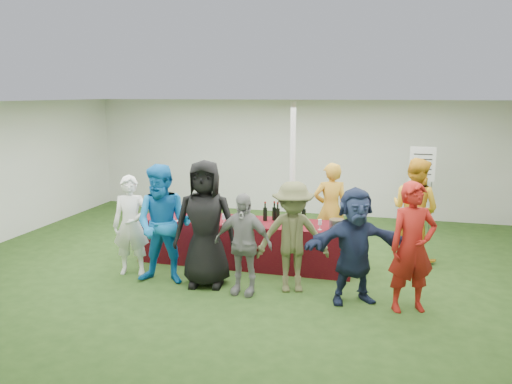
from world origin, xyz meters
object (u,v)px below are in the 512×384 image
(customer_2, at_px, (205,224))
(customer_4, at_px, (293,237))
(wine_list_sign, at_px, (422,171))
(customer_1, at_px, (164,225))
(customer_3, at_px, (243,244))
(customer_6, at_px, (412,247))
(dump_bucket, at_px, (336,225))
(staff_pourer, at_px, (330,210))
(customer_5, at_px, (355,246))
(serving_table, at_px, (245,242))
(customer_0, at_px, (131,225))
(staff_back, at_px, (415,209))

(customer_2, relative_size, customer_4, 1.17)
(customer_2, distance_m, customer_4, 1.31)
(wine_list_sign, relative_size, customer_1, 0.99)
(customer_3, height_order, customer_6, customer_6)
(customer_6, bearing_deg, dump_bucket, 115.60)
(staff_pourer, bearing_deg, dump_bucket, 83.72)
(customer_2, xyz_separation_m, customer_6, (2.93, -0.14, -0.08))
(customer_5, bearing_deg, wine_list_sign, 50.20)
(serving_table, height_order, customer_1, customer_1)
(dump_bucket, distance_m, customer_3, 1.58)
(staff_pourer, distance_m, customer_2, 2.49)
(staff_pourer, height_order, customer_5, staff_pourer)
(wine_list_sign, bearing_deg, customer_0, -141.57)
(wine_list_sign, distance_m, customer_6, 3.93)
(dump_bucket, height_order, wine_list_sign, wine_list_sign)
(customer_5, bearing_deg, customer_1, 155.82)
(dump_bucket, height_order, customer_1, customer_1)
(serving_table, bearing_deg, customer_6, -24.60)
(staff_pourer, distance_m, staff_back, 1.43)
(staff_pourer, bearing_deg, wine_list_sign, -148.75)
(serving_table, relative_size, customer_2, 1.90)
(customer_6, bearing_deg, customer_1, 156.69)
(customer_0, height_order, customer_3, customer_0)
(customer_2, bearing_deg, customer_4, -5.10)
(dump_bucket, relative_size, staff_pourer, 0.14)
(customer_3, distance_m, customer_5, 1.56)
(customer_3, relative_size, customer_5, 0.92)
(customer_0, relative_size, customer_5, 0.99)
(staff_back, distance_m, customer_2, 3.67)
(staff_back, bearing_deg, customer_6, 121.26)
(customer_4, distance_m, customer_6, 1.65)
(wine_list_sign, relative_size, customer_2, 0.95)
(wine_list_sign, relative_size, staff_pourer, 1.08)
(wine_list_sign, bearing_deg, dump_bucket, -115.51)
(customer_0, relative_size, customer_6, 0.91)
(dump_bucket, relative_size, staff_back, 0.13)
(customer_2, bearing_deg, staff_back, 24.03)
(staff_pourer, bearing_deg, customer_3, 45.92)
(dump_bucket, distance_m, customer_1, 2.64)
(dump_bucket, height_order, customer_6, customer_6)
(staff_back, bearing_deg, customer_0, 57.90)
(serving_table, relative_size, staff_back, 2.02)
(serving_table, xyz_separation_m, customer_1, (-0.93, -1.14, 0.53))
(serving_table, xyz_separation_m, staff_pourer, (1.33, 0.82, 0.46))
(customer_4, height_order, customer_5, customer_4)
(serving_table, xyz_separation_m, customer_0, (-1.60, -0.91, 0.42))
(customer_4, height_order, customer_6, customer_6)
(customer_3, bearing_deg, customer_2, 169.65)
(wine_list_sign, bearing_deg, staff_back, -96.08)
(wine_list_sign, xyz_separation_m, customer_0, (-4.54, -3.60, -0.52))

